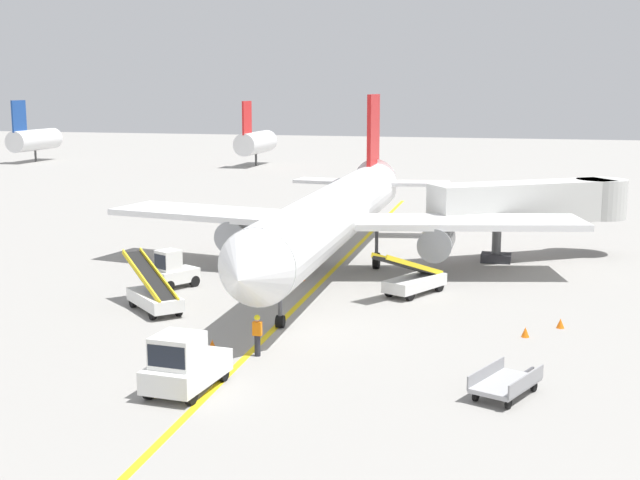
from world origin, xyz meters
name	(u,v)px	position (x,y,z in m)	size (l,w,h in m)	color
ground_plane	(292,330)	(0.00, 0.00, 0.00)	(300.00, 300.00, 0.00)	gray
taxi_line_yellow	(301,302)	(-1.00, 5.00, 0.00)	(0.30, 80.00, 0.01)	yellow
airliner	(335,214)	(-1.02, 12.35, 3.42)	(28.60, 35.28, 10.10)	white
jet_bridge	(542,202)	(10.50, 19.49, 3.54)	(12.05, 9.18, 4.85)	beige
pushback_tug	(184,365)	(-1.48, -8.42, 0.99)	(2.19, 3.74, 2.20)	silver
baggage_tug_near_wing	(173,271)	(-8.45, 6.23, 0.93)	(2.30, 2.73, 2.10)	silver
belt_loader_forward_hold	(413,280)	(4.21, 8.01, 0.78)	(3.36, 5.03, 2.59)	silver
belt_loader_aft_hold	(154,295)	(-7.34, 1.54, 0.78)	(4.47, 4.37, 2.59)	silver
baggage_cart_loaded	(506,383)	(9.52, -6.04, 0.47)	(2.52, 3.78, 0.94)	#A5A5A8
ground_crew_marshaller	(257,334)	(-0.30, -3.87, 0.91)	(0.36, 0.24, 1.70)	#26262D
safety_cone_nose_left	(291,285)	(-2.30, 7.60, 0.22)	(0.36, 0.36, 0.44)	orange
safety_cone_nose_right	(560,323)	(11.50, 3.36, 0.22)	(0.36, 0.36, 0.44)	orange
safety_cone_wingtip_left	(525,332)	(10.01, 1.53, 0.22)	(0.36, 0.36, 0.44)	orange
safety_cone_wingtip_right	(212,345)	(-2.34, -3.58, 0.22)	(0.36, 0.36, 0.44)	orange
safety_cone_tail_area	(302,277)	(-2.26, 9.66, 0.22)	(0.36, 0.36, 0.44)	orange
distant_aircraft_far_left	(34,139)	(-60.50, 74.64, 3.22)	(3.00, 10.10, 8.80)	silver
distant_aircraft_mid_left	(256,142)	(-27.66, 76.59, 3.22)	(3.00, 10.10, 8.80)	silver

